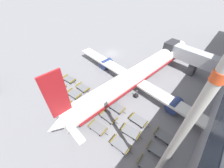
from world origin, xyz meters
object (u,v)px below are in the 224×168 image
baggage_dolly_row_near_col_e (121,145)px  baggage_dolly_row_mid_b_col_a (69,79)px  baggage_dolly_row_mid_b_col_c (99,97)px  baggage_dolly_row_near_col_f (149,166)px  apron_light_mast (182,133)px  baggage_dolly_row_mid_b_col_b (83,88)px  baggage_dolly_row_near_col_a (50,91)px  baggage_dolly_row_near_col_d (98,128)px  baggage_dolly_row_mid_b_col_f (164,136)px  baggage_dolly_row_near_col_b (64,101)px  baggage_dolly_row_mid_a_col_d (109,117)px  baggage_dolly_row_near_col_c (80,113)px  airplane (137,75)px  baggage_dolly_row_mid_b_col_e (139,120)px  baggage_dolly_row_mid_a_col_e (131,132)px  baggage_dolly_row_mid_b_col_d (117,107)px  baggage_dolly_row_mid_a_col_c (90,104)px  baggage_dolly_row_mid_a_col_a (60,85)px  baggage_dolly_row_mid_a_col_f (158,150)px  baggage_dolly_row_mid_a_col_b (74,94)px

baggage_dolly_row_near_col_e → baggage_dolly_row_mid_b_col_a: bearing=167.3°
baggage_dolly_row_near_col_e → baggage_dolly_row_mid_b_col_c: bearing=153.2°
baggage_dolly_row_near_col_f → apron_light_mast: (1.02, -1.39, 12.26)m
baggage_dolly_row_mid_b_col_b → baggage_dolly_row_near_col_a: bearing=-130.3°
baggage_dolly_row_near_col_d → baggage_dolly_row_mid_b_col_f: size_ratio=1.02×
baggage_dolly_row_near_col_b → baggage_dolly_row_mid_a_col_d: 10.18m
baggage_dolly_row_near_col_c → baggage_dolly_row_mid_b_col_b: 7.28m
baggage_dolly_row_near_col_f → baggage_dolly_row_mid_b_col_a: same height
baggage_dolly_row_near_col_e → baggage_dolly_row_near_col_a: bearing=-177.3°
airplane → baggage_dolly_row_mid_b_col_e: airplane is taller
baggage_dolly_row_near_col_f → baggage_dolly_row_mid_b_col_f: 5.62m
baggage_dolly_row_near_col_e → baggage_dolly_row_near_col_f: bearing=2.6°
baggage_dolly_row_mid_a_col_e → baggage_dolly_row_mid_b_col_b: size_ratio=1.02×
airplane → baggage_dolly_row_near_col_c: (-2.95, -14.61, -2.38)m
airplane → baggage_dolly_row_mid_a_col_e: 13.34m
baggage_dolly_row_mid_a_col_e → baggage_dolly_row_mid_b_col_a: same height
baggage_dolly_row_near_col_b → baggage_dolly_row_mid_b_col_c: same height
baggage_dolly_row_near_col_f → baggage_dolly_row_mid_b_col_d: bearing=153.1°
baggage_dolly_row_mid_b_col_c → baggage_dolly_row_near_col_c: bearing=-87.1°
baggage_dolly_row_near_col_a → baggage_dolly_row_mid_b_col_a: bearing=92.2°
airplane → baggage_dolly_row_mid_b_col_a: airplane is taller
baggage_dolly_row_mid_a_col_c → baggage_dolly_row_mid_b_col_c: size_ratio=0.99×
baggage_dolly_row_mid_a_col_a → baggage_dolly_row_mid_b_col_b: (4.77, 3.04, 0.00)m
baggage_dolly_row_mid_b_col_d → baggage_dolly_row_mid_a_col_d: bearing=-84.5°
baggage_dolly_row_near_col_c → apron_light_mast: size_ratio=0.17×
airplane → baggage_dolly_row_mid_a_col_d: bearing=-81.5°
baggage_dolly_row_mid_b_col_d → apron_light_mast: (11.17, -6.53, 12.26)m
baggage_dolly_row_near_col_f → baggage_dolly_row_mid_a_col_a: size_ratio=1.00×
baggage_dolly_row_near_col_f → baggage_dolly_row_mid_b_col_d: size_ratio=1.00×
baggage_dolly_row_mid_b_col_a → apron_light_mast: 29.10m
baggage_dolly_row_mid_a_col_c → baggage_dolly_row_mid_a_col_a: bearing=-175.4°
baggage_dolly_row_near_col_f → baggage_dolly_row_mid_b_col_b: 20.29m
airplane → baggage_dolly_row_mid_a_col_a: 18.21m
baggage_dolly_row_near_col_a → baggage_dolly_row_mid_a_col_d: bearing=13.8°
baggage_dolly_row_mid_b_col_f → baggage_dolly_row_mid_a_col_f: bearing=-84.8°
baggage_dolly_row_mid_a_col_b → baggage_dolly_row_mid_a_col_e: 14.68m
baggage_dolly_row_near_col_d → baggage_dolly_row_mid_a_col_f: bearing=19.3°
baggage_dolly_row_near_col_c → baggage_dolly_row_mid_a_col_d: bearing=33.0°
apron_light_mast → baggage_dolly_row_mid_a_col_f: bearing=104.7°
baggage_dolly_row_mid_a_col_f → baggage_dolly_row_near_col_c: bearing=-166.4°
baggage_dolly_row_mid_a_col_f → baggage_dolly_row_mid_b_col_c: bearing=172.7°
baggage_dolly_row_near_col_a → baggage_dolly_row_near_col_e: bearing=2.7°
baggage_dolly_row_mid_a_col_c → baggage_dolly_row_mid_b_col_d: same height
baggage_dolly_row_near_col_d → baggage_dolly_row_mid_b_col_e: same height
apron_light_mast → baggage_dolly_row_mid_b_col_b: bearing=164.3°
baggage_dolly_row_mid_a_col_f → baggage_dolly_row_mid_b_col_e: same height
baggage_dolly_row_mid_b_col_c → baggage_dolly_row_mid_b_col_d: size_ratio=1.01×
baggage_dolly_row_mid_a_col_c → airplane: bearing=74.9°
baggage_dolly_row_mid_a_col_b → baggage_dolly_row_mid_b_col_e: 14.88m
baggage_dolly_row_mid_a_col_b → baggage_dolly_row_mid_a_col_c: bearing=3.5°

